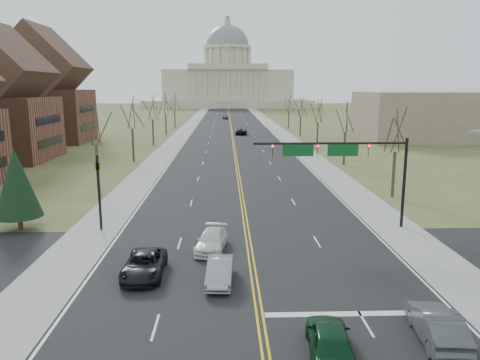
{
  "coord_description": "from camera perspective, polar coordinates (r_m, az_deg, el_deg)",
  "views": [
    {
      "loc": [
        -1.66,
        -22.31,
        11.11
      ],
      "look_at": [
        -0.36,
        18.21,
        3.0
      ],
      "focal_mm": 35.0,
      "sensor_mm": 36.0,
      "label": 1
    }
  ],
  "objects": [
    {
      "name": "tree_r_4",
      "position": [
        127.55,
        5.98,
        9.2
      ],
      "size": [
        3.74,
        3.74,
        8.5
      ],
      "color": "#3C2C23",
      "rests_on": "ground"
    },
    {
      "name": "car_sb_inner_second",
      "position": [
        32.56,
        -3.49,
        -7.39
      ],
      "size": [
        2.48,
        4.8,
        1.33
      ],
      "primitive_type": "imported",
      "rotation": [
        0.0,
        0.0,
        -0.14
      ],
      "color": "silver",
      "rests_on": "road"
    },
    {
      "name": "sidewalk_right",
      "position": [
        133.47,
        4.08,
        6.52
      ],
      "size": [
        4.0,
        380.0,
        0.03
      ],
      "primitive_type": "cube",
      "color": "gray",
      "rests_on": "ground"
    },
    {
      "name": "ground",
      "position": [
        24.98,
        2.25,
        -15.11
      ],
      "size": [
        600.0,
        600.0,
        0.0
      ],
      "primitive_type": "plane",
      "color": "#4C542A",
      "rests_on": "ground"
    },
    {
      "name": "tree_l_0",
      "position": [
        52.34,
        -17.26,
        6.24
      ],
      "size": [
        3.96,
        3.96,
        9.0
      ],
      "color": "#3C2C23",
      "rests_on": "ground"
    },
    {
      "name": "edge_line_left",
      "position": [
        133.02,
        -5.37,
        6.48
      ],
      "size": [
        0.15,
        380.0,
        0.01
      ],
      "primitive_type": "cube",
      "color": "silver",
      "rests_on": "road"
    },
    {
      "name": "car_far_sb",
      "position": [
        164.85,
        -1.79,
        7.7
      ],
      "size": [
        2.24,
        4.36,
        1.42
      ],
      "primitive_type": "imported",
      "rotation": [
        0.0,
        0.0,
        0.14
      ],
      "color": "#46484D",
      "rests_on": "road"
    },
    {
      "name": "cross_road",
      "position": [
        30.45,
        1.44,
        -10.08
      ],
      "size": [
        120.0,
        14.0,
        0.01
      ],
      "primitive_type": "cube",
      "color": "black",
      "rests_on": "ground"
    },
    {
      "name": "tree_l_4",
      "position": [
        131.11,
        -8.0,
        9.38
      ],
      "size": [
        3.96,
        3.96,
        9.0
      ],
      "color": "#3C2C23",
      "rests_on": "ground"
    },
    {
      "name": "center_line",
      "position": [
        132.78,
        -1.11,
        6.52
      ],
      "size": [
        0.42,
        380.0,
        0.01
      ],
      "primitive_type": "cube",
      "color": "gold",
      "rests_on": "road"
    },
    {
      "name": "bldg_left_far",
      "position": [
        102.95,
        -22.83,
        9.57
      ],
      "size": [
        17.1,
        14.28,
        23.25
      ],
      "color": "brown",
      "rests_on": "ground"
    },
    {
      "name": "car_nb_inner_lead",
      "position": [
        20.91,
        10.88,
        -18.55
      ],
      "size": [
        2.23,
        4.61,
        1.52
      ],
      "primitive_type": "imported",
      "rotation": [
        0.0,
        0.0,
        3.04
      ],
      "color": "#0C341B",
      "rests_on": "road"
    },
    {
      "name": "tree_r_3",
      "position": [
        107.78,
        7.42,
        8.8
      ],
      "size": [
        3.74,
        3.74,
        8.5
      ],
      "color": "#3C2C23",
      "rests_on": "ground"
    },
    {
      "name": "tree_r_0",
      "position": [
        49.59,
        18.51,
        5.46
      ],
      "size": [
        3.74,
        3.74,
        8.5
      ],
      "color": "#3C2C23",
      "rests_on": "ground"
    },
    {
      "name": "car_nb_outer_lead",
      "position": [
        23.31,
        22.88,
        -15.98
      ],
      "size": [
        2.06,
        4.73,
        1.51
      ],
      "primitive_type": "imported",
      "rotation": [
        0.0,
        0.0,
        3.04
      ],
      "color": "#43464A",
      "rests_on": "road"
    },
    {
      "name": "stop_bar",
      "position": [
        24.93,
        14.4,
        -15.5
      ],
      "size": [
        9.5,
        0.5,
        0.01
      ],
      "primitive_type": "cube",
      "color": "silver",
      "rests_on": "road"
    },
    {
      "name": "tree_r_1",
      "position": [
        68.64,
        12.75,
        7.23
      ],
      "size": [
        3.74,
        3.74,
        8.5
      ],
      "color": "#3C2C23",
      "rests_on": "ground"
    },
    {
      "name": "tree_r_2",
      "position": [
        88.12,
        9.5,
        8.19
      ],
      "size": [
        3.74,
        3.74,
        8.5
      ],
      "color": "#3C2C23",
      "rests_on": "ground"
    },
    {
      "name": "bldg_right_mass",
      "position": [
        106.94,
        21.28,
        7.28
      ],
      "size": [
        25.0,
        20.0,
        10.0
      ],
      "primitive_type": "cube",
      "color": "#7B6D57",
      "rests_on": "ground"
    },
    {
      "name": "car_far_nb",
      "position": [
        110.92,
        0.17,
        5.95
      ],
      "size": [
        3.01,
        5.55,
        1.48
      ],
      "primitive_type": "imported",
      "rotation": [
        0.0,
        0.0,
        3.03
      ],
      "color": "black",
      "rests_on": "road"
    },
    {
      "name": "tree_l_3",
      "position": [
        111.25,
        -9.09,
        9.03
      ],
      "size": [
        3.96,
        3.96,
        9.0
      ],
      "color": "#3C2C23",
      "rests_on": "ground"
    },
    {
      "name": "sidewalk_left",
      "position": [
        133.18,
        -6.32,
        6.47
      ],
      "size": [
        4.0,
        380.0,
        0.03
      ],
      "primitive_type": "cube",
      "color": "gray",
      "rests_on": "ground"
    },
    {
      "name": "edge_line_right",
      "position": [
        133.27,
        3.13,
        6.52
      ],
      "size": [
        0.15,
        380.0,
        0.01
      ],
      "primitive_type": "cube",
      "color": "silver",
      "rests_on": "road"
    },
    {
      "name": "signal_mast",
      "position": [
        37.33,
        12.32,
        2.81
      ],
      "size": [
        12.12,
        0.44,
        7.2
      ],
      "color": "black",
      "rests_on": "ground"
    },
    {
      "name": "car_sb_inner_lead",
      "position": [
        27.39,
        -2.47,
        -11.06
      ],
      "size": [
        1.65,
        4.17,
        1.35
      ],
      "primitive_type": "imported",
      "rotation": [
        0.0,
        0.0,
        -0.05
      ],
      "color": "gray",
      "rests_on": "road"
    },
    {
      "name": "tree_l_1",
      "position": [
        71.78,
        -13.06,
        7.69
      ],
      "size": [
        3.96,
        3.96,
        9.0
      ],
      "color": "#3C2C23",
      "rests_on": "ground"
    },
    {
      "name": "tree_l_2",
      "position": [
        91.46,
        -10.65,
        8.51
      ],
      "size": [
        3.96,
        3.96,
        9.0
      ],
      "color": "#3C2C23",
      "rests_on": "ground"
    },
    {
      "name": "car_sb_outer_lead",
      "position": [
        28.84,
        -11.6,
        -10.08
      ],
      "size": [
        2.31,
        4.98,
        1.38
      ],
      "primitive_type": "imported",
      "rotation": [
        0.0,
        0.0,
        0.0
      ],
      "color": "black",
      "rests_on": "road"
    },
    {
      "name": "road",
      "position": [
        132.78,
        -1.11,
        6.51
      ],
      "size": [
        20.0,
        380.0,
        0.01
      ],
      "primitive_type": "cube",
      "color": "black",
      "rests_on": "ground"
    },
    {
      "name": "signal_left",
      "position": [
        37.87,
        -16.86,
        -0.44
      ],
      "size": [
        0.32,
        0.36,
        6.0
      ],
      "color": "black",
      "rests_on": "ground"
    },
    {
      "name": "capitol",
      "position": [
        272.24,
        -1.51,
        11.96
      ],
      "size": [
        90.0,
        60.0,
        50.0
      ],
      "color": "beige",
      "rests_on": "ground"
    },
    {
      "name": "conifer_l",
      "position": [
        40.49,
        -25.59,
        -0.29
      ],
      "size": [
        3.64,
        3.64,
        6.5
      ],
      "color": "#3C2C23",
      "rests_on": "ground"
    }
  ]
}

